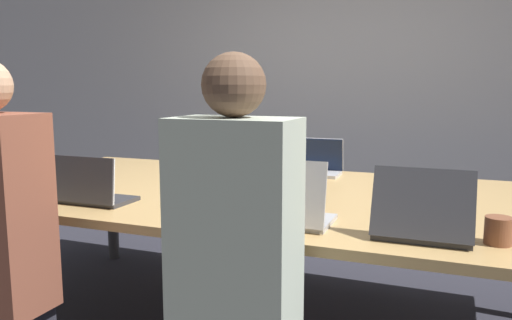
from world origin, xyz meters
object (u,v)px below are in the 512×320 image
laptop_near_left (91,190)px  cup_near_left (56,187)px  cup_near_right (498,231)px  laptop_near_midright (287,206)px  laptop_near_right (422,219)px  laptop_far_center (317,164)px  stapler (227,189)px  bottle_far_center (274,161)px  person_near_midright (235,278)px

laptop_near_left → cup_near_left: laptop_near_left is taller
cup_near_right → laptop_near_left: (-1.74, -0.02, 0.02)m
laptop_near_midright → laptop_near_left: (-0.97, 0.02, -0.01)m
laptop_near_right → laptop_far_center: bearing=-59.9°
laptop_near_right → stapler: size_ratio=2.24×
cup_near_right → stapler: 1.30m
laptop_near_right → cup_near_left: laptop_near_right is taller
laptop_far_center → laptop_near_midright: 1.22m
bottle_far_center → cup_near_left: bottle_far_center is taller
laptop_near_midright → stapler: (-0.47, 0.46, -0.05)m
bottle_far_center → laptop_near_midright: laptop_near_midright is taller
laptop_near_midright → laptop_near_left: size_ratio=0.98×
laptop_far_center → stapler: (-0.28, -0.75, -0.04)m
laptop_near_right → laptop_near_left: size_ratio=1.01×
person_near_midright → stapler: size_ratio=9.04×
laptop_near_right → laptop_near_midright: size_ratio=1.03×
cup_near_right → laptop_near_midright: 0.76m
laptop_far_center → stapler: bearing=-110.7°
cup_near_right → laptop_near_left: bearing=-179.3°
laptop_far_center → laptop_near_right: size_ratio=0.88×
cup_near_right → cup_near_left: cup_near_right is taller
bottle_far_center → laptop_near_right: laptop_near_right is taller
laptop_near_midright → stapler: 0.66m
laptop_near_right → cup_near_right: 0.26m
laptop_near_midright → cup_near_left: size_ratio=3.58×
laptop_near_right → laptop_near_left: bearing=-0.4°
laptop_near_midright → cup_near_right: bearing=-177.1°
cup_near_right → person_near_midright: bearing=-150.8°
bottle_far_center → laptop_near_right: 1.42m
laptop_near_left → cup_near_left: (-0.28, 0.08, -0.02)m
laptop_far_center → cup_near_left: 1.54m
cup_near_right → cup_near_left: size_ratio=1.03×
person_near_midright → laptop_near_left: person_near_midright is taller
laptop_near_right → laptop_near_left: (-1.48, 0.01, -0.01)m
cup_near_right → stapler: size_ratio=0.63×
laptop_far_center → cup_near_right: (0.95, -1.17, -0.02)m
laptop_near_left → person_near_midright: bearing=155.2°
laptop_near_midright → cup_near_left: 1.26m
laptop_far_center → laptop_near_midright: size_ratio=0.91×
person_near_midright → laptop_near_left: bearing=-24.8°
person_near_midright → laptop_near_left: size_ratio=4.07×
laptop_near_right → cup_near_left: bearing=-2.9°
bottle_far_center → cup_near_left: size_ratio=2.28×
laptop_far_center → person_near_midright: size_ratio=0.22×
laptop_near_midright → bottle_far_center: bearing=-68.2°
laptop_near_midright → person_near_midright: 0.44m
laptop_near_midright → cup_near_left: bearing=-4.4°
laptop_far_center → laptop_near_midright: bearing=-81.1°
bottle_far_center → laptop_near_left: bearing=-117.5°
laptop_near_left → stapler: (0.50, 0.44, -0.04)m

